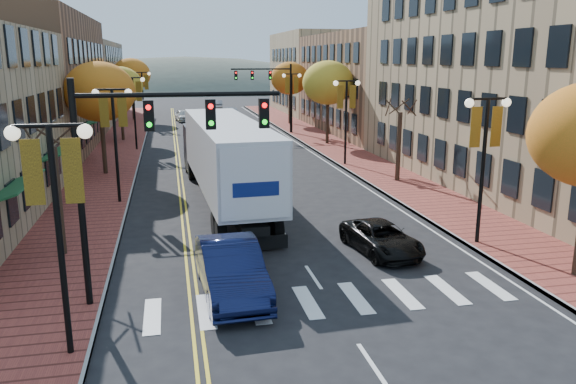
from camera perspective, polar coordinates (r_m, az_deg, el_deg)
ground at (r=16.59m, az=6.13°, el=-13.68°), size 200.00×200.00×0.00m
sidewalk_left at (r=47.29m, az=-17.01°, el=3.77°), size 4.00×85.00×0.15m
sidewalk_right at (r=49.05m, az=4.47°, el=4.65°), size 4.00×85.00×0.15m
building_left_mid at (r=51.53m, az=-26.12°, el=9.83°), size 12.00×24.00×11.00m
building_left_far at (r=76.05m, az=-21.59°, el=10.42°), size 12.00×26.00×9.50m
building_right_near at (r=37.94m, az=26.43°, el=12.02°), size 15.00×28.00×15.00m
building_right_mid at (r=60.68m, az=10.77°, el=10.81°), size 15.00×24.00×10.00m
building_right_far at (r=81.41m, az=4.74°, el=11.96°), size 15.00×20.00×11.00m
tree_left_a at (r=23.03m, az=-22.30°, el=-0.87°), size 0.28×0.28×4.20m
tree_left_b at (r=38.30m, az=-18.60°, el=9.62°), size 4.48×4.48×7.21m
tree_left_c at (r=54.23m, az=-16.72°, el=10.26°), size 4.16×4.16×6.69m
tree_left_d at (r=72.15m, az=-15.65°, el=11.42°), size 4.61×4.61×7.42m
tree_right_b at (r=35.22m, az=11.18°, el=4.55°), size 0.28×0.28×4.20m
tree_right_c at (r=49.97m, az=4.09°, el=11.00°), size 4.48×4.48×7.21m
tree_right_d at (r=65.49m, az=0.17°, el=11.47°), size 4.35×4.35×7.00m
lamp_left_a at (r=14.64m, az=-22.56°, el=-0.42°), size 1.96×0.36×6.05m
lamp_left_b at (r=30.30m, az=-17.25°, el=6.69°), size 1.96×0.36×6.05m
lamp_left_c at (r=48.19m, az=-15.41°, el=9.10°), size 1.96×0.36×6.05m
lamp_left_d at (r=66.14m, az=-14.56°, el=10.20°), size 1.96×0.36×6.05m
lamp_right_a at (r=23.66m, az=19.37°, el=4.80°), size 1.96×0.36×6.05m
lamp_right_b at (r=40.05m, az=5.94°, el=8.72°), size 1.96×0.36×6.05m
lamp_right_c at (r=57.41m, az=0.38°, el=10.20°), size 1.96×0.36×6.05m
traffic_mast_near at (r=17.22m, az=-14.35°, el=4.28°), size 6.10×0.35×7.00m
traffic_mast_far at (r=56.98m, az=-1.64°, el=10.80°), size 6.10×0.34×7.00m
semi_truck at (r=29.84m, az=-6.62°, el=3.87°), size 3.68×18.09×4.49m
navy_sedan at (r=18.45m, az=-5.82°, el=-7.79°), size 2.10×5.43×1.76m
black_suv at (r=22.61m, az=9.46°, el=-4.62°), size 2.52×4.54×1.20m
car_far_white at (r=70.25m, az=-10.57°, el=7.65°), size 2.24×4.43×1.45m
car_far_silver at (r=71.79m, az=-5.69°, el=7.92°), size 2.21×5.01×1.43m
car_far_oncoming at (r=87.13m, az=-7.21°, el=8.81°), size 1.56×4.13×1.35m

